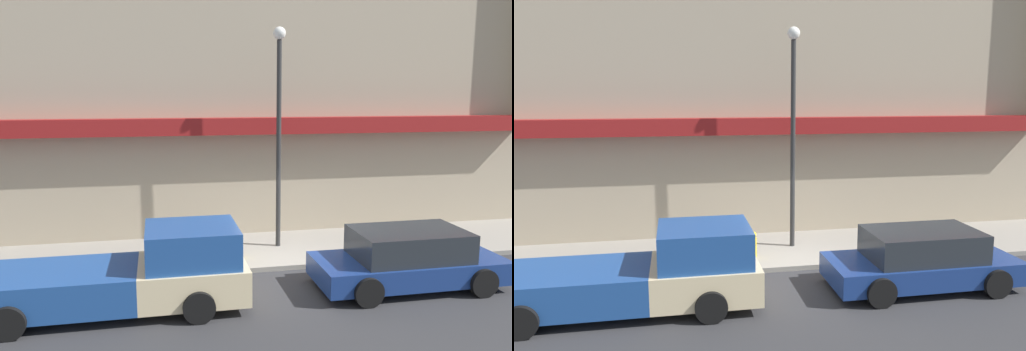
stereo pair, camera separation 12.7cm
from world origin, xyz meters
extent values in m
plane|color=#2D2D30|center=(0.00, 0.00, 0.00)|extent=(80.00, 80.00, 0.00)
cube|color=gray|center=(0.00, 1.63, 0.07)|extent=(36.00, 3.27, 0.13)
cube|color=tan|center=(0.00, 4.77, 4.96)|extent=(19.80, 3.00, 9.92)
cube|color=maroon|center=(0.00, 2.97, 3.60)|extent=(18.22, 0.60, 0.50)
cube|color=beige|center=(-2.54, -1.61, 0.59)|extent=(2.30, 1.91, 0.75)
cube|color=#1E478C|center=(-2.54, -1.61, 1.37)|extent=(1.95, 1.76, 0.79)
cube|color=#1E478C|center=(-5.41, -1.61, 0.59)|extent=(3.45, 1.91, 0.75)
cylinder|color=black|center=(-2.48, -0.66, 0.33)|extent=(0.66, 0.22, 0.66)
cylinder|color=black|center=(-2.48, -2.57, 0.33)|extent=(0.66, 0.22, 0.66)
cylinder|color=black|center=(-6.04, -0.66, 0.33)|extent=(0.66, 0.22, 0.66)
cylinder|color=black|center=(-6.04, -2.57, 0.33)|extent=(0.66, 0.22, 0.66)
cube|color=navy|center=(2.57, -1.61, 0.46)|extent=(4.49, 1.82, 0.53)
cube|color=#23282D|center=(2.57, -1.61, 1.07)|extent=(2.61, 1.64, 0.67)
cylinder|color=black|center=(3.96, -0.70, 0.33)|extent=(0.66, 0.22, 0.66)
cylinder|color=black|center=(3.96, -2.52, 0.33)|extent=(0.66, 0.22, 0.66)
cylinder|color=black|center=(1.18, -0.70, 0.33)|extent=(0.66, 0.22, 0.66)
cylinder|color=black|center=(1.18, -2.52, 0.33)|extent=(0.66, 0.22, 0.66)
cylinder|color=yellow|center=(-1.09, 0.89, 0.41)|extent=(0.20, 0.20, 0.56)
sphere|color=yellow|center=(-1.09, 0.89, 0.78)|extent=(0.19, 0.19, 0.19)
cylinder|color=#2D2D2D|center=(0.22, 1.76, 3.09)|extent=(0.14, 0.14, 5.91)
sphere|color=silver|center=(0.22, 1.76, 6.23)|extent=(0.36, 0.36, 0.36)
camera|label=1|loc=(-3.22, -12.06, 4.56)|focal=35.00mm
camera|label=2|loc=(-3.10, -12.09, 4.56)|focal=35.00mm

